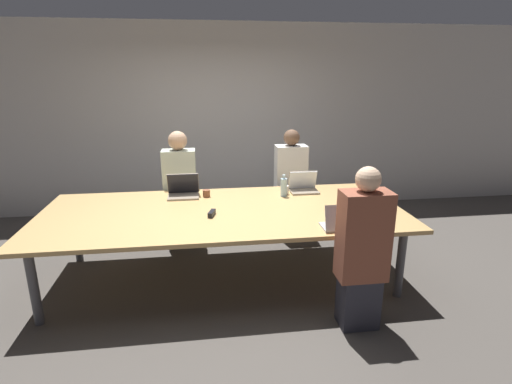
# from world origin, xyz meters

# --- Properties ---
(ground_plane) EXTENTS (24.00, 24.00, 0.00)m
(ground_plane) POSITION_xyz_m (0.00, 0.00, 0.00)
(ground_plane) COLOR #4C4742
(curtain_wall) EXTENTS (12.00, 0.06, 2.80)m
(curtain_wall) POSITION_xyz_m (0.00, 2.29, 1.40)
(curtain_wall) COLOR #BCB7B2
(curtain_wall) RESTS_ON ground_plane
(conference_table) EXTENTS (3.65, 1.59, 0.75)m
(conference_table) POSITION_xyz_m (0.00, 0.00, 0.70)
(conference_table) COLOR tan
(conference_table) RESTS_ON ground_plane
(laptop_far_midleft) EXTENTS (0.35, 0.26, 0.26)m
(laptop_far_midleft) POSITION_xyz_m (-0.42, 0.54, 0.82)
(laptop_far_midleft) COLOR gray
(laptop_far_midleft) RESTS_ON conference_table
(person_far_midleft) EXTENTS (0.40, 0.24, 1.43)m
(person_far_midleft) POSITION_xyz_m (-0.47, 0.98, 0.70)
(person_far_midleft) COLOR #2D2D38
(person_far_midleft) RESTS_ON ground_plane
(cup_far_midleft) EXTENTS (0.08, 0.08, 0.08)m
(cup_far_midleft) POSITION_xyz_m (-0.16, 0.49, 0.79)
(cup_far_midleft) COLOR brown
(cup_far_midleft) RESTS_ON conference_table
(laptop_far_right) EXTENTS (0.33, 0.24, 0.24)m
(laptop_far_right) POSITION_xyz_m (0.98, 0.55, 0.82)
(laptop_far_right) COLOR gray
(laptop_far_right) RESTS_ON conference_table
(person_far_right) EXTENTS (0.40, 0.24, 1.41)m
(person_far_right) POSITION_xyz_m (0.94, 1.08, 0.68)
(person_far_right) COLOR #2D2D38
(person_far_right) RESTS_ON ground_plane
(cup_far_right) EXTENTS (0.08, 0.08, 0.10)m
(cup_far_right) POSITION_xyz_m (0.74, 0.46, 0.80)
(cup_far_right) COLOR white
(cup_far_right) RESTS_ON conference_table
(bottle_far_right) EXTENTS (0.07, 0.07, 0.25)m
(bottle_far_right) POSITION_xyz_m (0.71, 0.39, 0.86)
(bottle_far_right) COLOR #ADD1E0
(bottle_far_right) RESTS_ON conference_table
(laptop_near_right) EXTENTS (0.34, 0.24, 0.24)m
(laptop_near_right) POSITION_xyz_m (1.02, -0.66, 0.82)
(laptop_near_right) COLOR #B7B7BC
(laptop_near_right) RESTS_ON conference_table
(person_near_right) EXTENTS (0.40, 0.24, 1.40)m
(person_near_right) POSITION_xyz_m (1.08, -0.99, 0.68)
(person_near_right) COLOR #2D2D38
(person_near_right) RESTS_ON ground_plane
(stapler) EXTENTS (0.09, 0.16, 0.05)m
(stapler) POSITION_xyz_m (-0.12, -0.15, 0.78)
(stapler) COLOR black
(stapler) RESTS_ON conference_table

